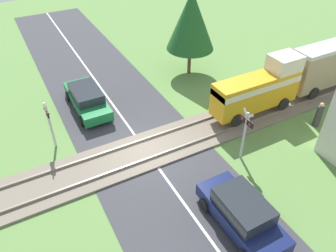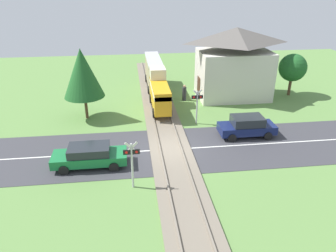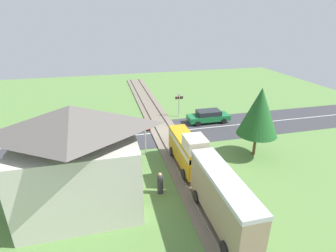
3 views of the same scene
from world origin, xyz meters
name	(u,v)px [view 3 (image 3 of 3)]	position (x,y,z in m)	size (l,w,h in m)	color
ground_plane	(165,132)	(0.00, 0.00, 0.00)	(60.00, 60.00, 0.00)	#5B8442
road_surface	(165,132)	(0.00, 0.00, 0.01)	(48.00, 6.40, 0.02)	#38383D
track_bed	(165,132)	(0.00, 0.00, 0.07)	(2.80, 48.00, 0.24)	#756B5B
train	(204,171)	(0.00, 10.45, 1.86)	(1.58, 12.07, 3.18)	gold
car_near_crossing	(208,116)	(-5.22, -1.44, 0.74)	(4.55, 1.86, 1.39)	#197038
car_far_side	(105,137)	(5.86, 1.44, 0.80)	(4.11, 1.86, 1.54)	#141E4C
crossing_signal_west_approach	(179,101)	(-2.63, -4.03, 1.85)	(0.90, 0.18, 2.87)	#B7B7B7
crossing_signal_east_approach	(145,134)	(2.63, 4.03, 1.85)	(0.90, 0.18, 2.87)	#B7B7B7
station_building	(78,163)	(7.34, 9.91, 3.22)	(7.13, 4.74, 6.60)	beige
pedestrian_by_station	(160,184)	(2.57, 9.46, 0.70)	(0.38, 0.38, 1.53)	#333338
tree_roadside_hedge	(259,112)	(-6.18, 6.30, 3.84)	(3.23, 3.23, 5.79)	brown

